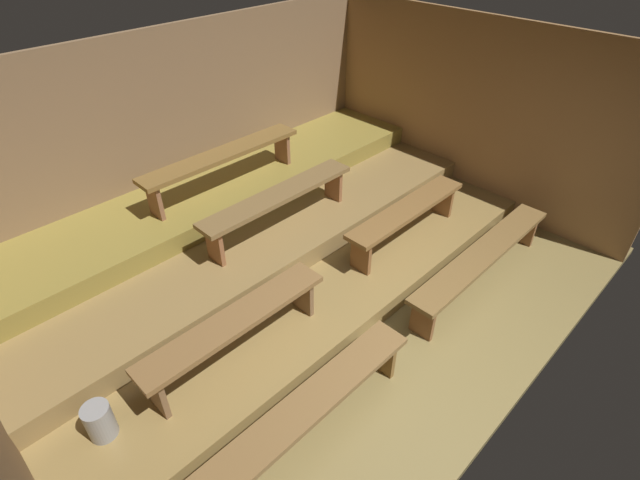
# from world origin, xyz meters

# --- Properties ---
(ground) EXTENTS (6.76, 4.96, 0.08)m
(ground) POSITION_xyz_m (0.00, 2.08, -0.04)
(ground) COLOR olive
(wall_back) EXTENTS (6.76, 0.06, 2.44)m
(wall_back) POSITION_xyz_m (0.00, 4.19, 1.22)
(wall_back) COLOR olive
(wall_back) RESTS_ON ground
(wall_right) EXTENTS (0.06, 4.96, 2.44)m
(wall_right) POSITION_xyz_m (3.01, 2.08, 1.22)
(wall_right) COLOR olive
(wall_right) RESTS_ON ground
(platform_lower) EXTENTS (5.96, 3.12, 0.23)m
(platform_lower) POSITION_xyz_m (0.00, 2.59, 0.12)
(platform_lower) COLOR olive
(platform_lower) RESTS_ON ground
(platform_middle) EXTENTS (5.96, 2.15, 0.23)m
(platform_middle) POSITION_xyz_m (0.00, 3.08, 0.35)
(platform_middle) COLOR olive
(platform_middle) RESTS_ON platform_lower
(platform_upper) EXTENTS (5.96, 1.18, 0.23)m
(platform_upper) POSITION_xyz_m (0.00, 3.56, 0.58)
(platform_upper) COLOR olive
(platform_upper) RESTS_ON platform_middle
(bench_floor_left) EXTENTS (2.43, 0.32, 0.45)m
(bench_floor_left) POSITION_xyz_m (-1.41, 0.67, 0.38)
(bench_floor_left) COLOR brown
(bench_floor_left) RESTS_ON ground
(bench_floor_right) EXTENTS (2.43, 0.32, 0.45)m
(bench_floor_right) POSITION_xyz_m (1.41, 0.67, 0.38)
(bench_floor_right) COLOR brown
(bench_floor_right) RESTS_ON ground
(bench_lower_left) EXTENTS (1.84, 0.32, 0.45)m
(bench_lower_left) POSITION_xyz_m (-1.23, 1.59, 0.60)
(bench_lower_left) COLOR brown
(bench_lower_left) RESTS_ON platform_lower
(bench_lower_right) EXTENTS (1.84, 0.32, 0.45)m
(bench_lower_right) POSITION_xyz_m (1.23, 1.59, 0.60)
(bench_lower_right) COLOR brown
(bench_lower_right) RESTS_ON platform_lower
(bench_middle_center) EXTENTS (2.02, 0.32, 0.45)m
(bench_middle_center) POSITION_xyz_m (0.16, 2.59, 0.84)
(bench_middle_center) COLOR brown
(bench_middle_center) RESTS_ON platform_middle
(bench_upper_center) EXTENTS (2.09, 0.32, 0.45)m
(bench_upper_center) POSITION_xyz_m (0.05, 3.45, 1.07)
(bench_upper_center) COLOR brown
(bench_upper_center) RESTS_ON platform_upper
(pail_lower) EXTENTS (0.21, 0.21, 0.31)m
(pail_lower) POSITION_xyz_m (-2.45, 1.70, 0.39)
(pail_lower) COLOR gray
(pail_lower) RESTS_ON platform_lower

